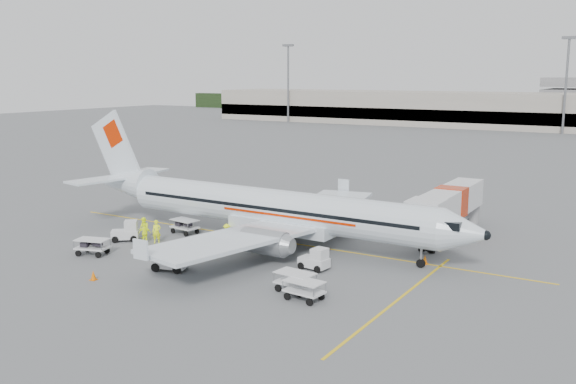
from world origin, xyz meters
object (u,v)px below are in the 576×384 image
Objects in this scene: aircraft at (275,183)px; tug_mid at (170,257)px; jet_bridge at (450,212)px; belt_loader at (251,228)px; tug_aft at (125,231)px; tug_fore at (314,258)px.

tug_mid is (-2.55, -9.81, -4.12)m from aircraft.
aircraft is at bearing -139.86° from jet_bridge.
belt_loader is at bearing -139.93° from jet_bridge.
tug_mid is at bearing -103.76° from aircraft.
tug_aft is (-11.20, -5.59, -4.21)m from aircraft.
belt_loader reaches higher than tug_mid.
aircraft is at bearing -12.72° from tug_aft.
tug_fore is 10.12m from tug_mid.
aircraft is 16.82× the size of tug_aft.
belt_loader is (-12.92, -11.02, -0.75)m from jet_bridge.
tug_aft is (-8.66, 4.22, -0.09)m from tug_mid.
tug_mid is at bearing -142.26° from tug_fore.
tug_fore is at bearing -35.57° from aircraft.
jet_bridge is 27.34m from tug_aft.
tug_mid is 1.11× the size of tug_aft.
aircraft reaches higher than belt_loader.
tug_fore is 0.95× the size of tug_aft.
aircraft is 4.18m from belt_loader.
aircraft is 7.25× the size of belt_loader.
belt_loader is 8.61m from tug_mid.
tug_mid is at bearing -125.88° from jet_bridge.
jet_bridge is at bearing 75.06° from tug_fore.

